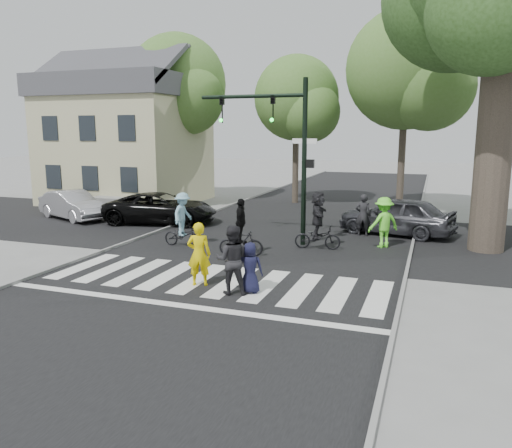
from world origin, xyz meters
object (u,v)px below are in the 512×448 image
Objects in this scene: pedestrian_adult at (232,260)px; cyclist_right at (318,224)px; cyclist_left at (183,223)px; traffic_signal at (282,138)px; pedestrian_child at (250,268)px; car_suv at (161,208)px; pedestrian_woman at (199,254)px; cyclist_mid at (241,233)px; car_silver at (73,205)px; car_grey at (396,216)px.

pedestrian_adult is 0.88× the size of cyclist_right.
traffic_signal is at bearing 28.78° from cyclist_left.
car_suv is at bearing -61.84° from pedestrian_child.
traffic_signal is 2.91× the size of cyclist_right.
pedestrian_woman is at bearing -57.01° from cyclist_left.
cyclist_mid is (-0.13, 3.42, -0.08)m from pedestrian_woman.
car_silver is (-11.41, 7.75, -0.22)m from pedestrian_adult.
pedestrian_woman is at bearing -104.17° from car_silver.
pedestrian_child is 0.69× the size of cyclist_mid.
cyclist_right is at bearing -20.93° from car_grey.
cyclist_left is 2.56m from cyclist_mid.
traffic_signal reaches higher than cyclist_right.
cyclist_right is (2.20, 1.86, 0.12)m from cyclist_mid.
pedestrian_adult is (0.54, -6.12, -3.00)m from traffic_signal.
cyclist_left is at bearing -151.22° from traffic_signal.
car_grey is (3.41, 9.19, -0.13)m from pedestrian_adult.
cyclist_right reaches higher than car_grey.
pedestrian_adult is at bearing -151.48° from car_suv.
pedestrian_child is at bearing -101.00° from car_silver.
car_grey is (14.82, 1.44, 0.10)m from car_silver.
car_grey is (2.44, 3.56, -0.14)m from cyclist_right.
car_grey is (10.30, 1.00, 0.07)m from car_suv.
car_grey is (2.99, 8.99, 0.10)m from pedestrian_child.
car_silver is at bearing 171.44° from traffic_signal.
pedestrian_adult is at bearing -99.78° from cyclist_right.
pedestrian_woman is 0.97× the size of pedestrian_adult.
pedestrian_adult reaches higher than car_suv.
pedestrian_adult reaches higher than car_grey.
pedestrian_woman is 0.35× the size of car_suv.
cyclist_right is (0.97, 5.63, 0.02)m from pedestrian_adult.
cyclist_left is (-4.14, 4.16, 0.18)m from pedestrian_child.
car_grey is (3.95, 3.07, -3.12)m from traffic_signal.
cyclist_left is 1.01× the size of cyclist_mid.
cyclist_left reaches higher than pedestrian_woman.
traffic_signal is at bearing -77.01° from car_silver.
traffic_signal reaches higher than car_silver.
pedestrian_child is (1.53, -0.14, -0.20)m from pedestrian_woman.
cyclist_mid is (-0.70, -2.35, -3.10)m from traffic_signal.
cyclist_left reaches higher than pedestrian_adult.
pedestrian_child is 0.68× the size of cyclist_left.
cyclist_left reaches higher than car_suv.
cyclist_mid reaches higher than pedestrian_woman.
car_silver is at bearing -46.82° from pedestrian_child.
traffic_signal is 1.45× the size of car_silver.
pedestrian_child is at bearing -4.92° from car_grey.
cyclist_left is (-2.61, 4.02, -0.02)m from pedestrian_woman.
traffic_signal is at bearing -119.63° from car_suv.
car_grey is (7.13, 4.82, -0.08)m from cyclist_left.
cyclist_right is at bearing -114.62° from pedestrian_adult.
cyclist_right reaches higher than cyclist_left.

